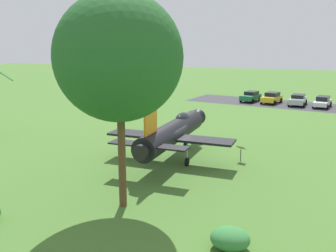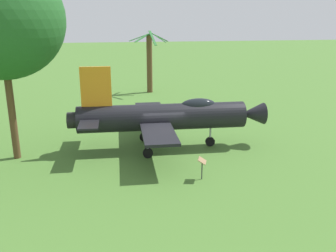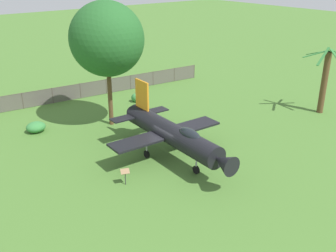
{
  "view_description": "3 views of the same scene",
  "coord_description": "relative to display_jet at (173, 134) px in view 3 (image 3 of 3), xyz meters",
  "views": [
    {
      "loc": [
        26.19,
        8.73,
        8.67
      ],
      "look_at": [
        -1.37,
        -0.8,
        2.22
      ],
      "focal_mm": 41.21,
      "sensor_mm": 36.0,
      "label": 1
    },
    {
      "loc": [
        3.42,
        21.67,
        8.04
      ],
      "look_at": [
        -0.34,
        0.17,
        1.5
      ],
      "focal_mm": 39.36,
      "sensor_mm": 36.0,
      "label": 2
    },
    {
      "loc": [
        -21.24,
        16.84,
        13.97
      ],
      "look_at": [
        0.69,
        -0.29,
        2.33
      ],
      "focal_mm": 42.02,
      "sensor_mm": 36.0,
      "label": 3
    }
  ],
  "objects": [
    {
      "name": "ground_plane",
      "position": [
        0.37,
        -0.01,
        -2.09
      ],
      "size": [
        200.0,
        200.0,
        0.0
      ],
      "primitive_type": "plane",
      "color": "#47722D"
    },
    {
      "name": "display_jet",
      "position": [
        0.0,
        0.0,
        0.0
      ],
      "size": [
        12.31,
        9.45,
        5.23
      ],
      "rotation": [
        0.0,
        0.0,
        3.1
      ],
      "color": "black",
      "rests_on": "ground_plane"
    },
    {
      "name": "shade_tree",
      "position": [
        9.06,
        0.11,
        5.78
      ],
      "size": [
        6.8,
        6.35,
        11.11
      ],
      "color": "brown",
      "rests_on": "ground_plane"
    },
    {
      "name": "palm_tree",
      "position": [
        -1.12,
        -17.98,
        1.2
      ],
      "size": [
        4.34,
        3.91,
        6.59
      ],
      "color": "brown",
      "rests_on": "ground_plane"
    },
    {
      "name": "perimeter_fence",
      "position": [
        17.53,
        -2.59,
        -1.18
      ],
      "size": [
        2.67,
        27.89,
        1.72
      ],
      "rotation": [
        0.0,
        0.0,
        7.76
      ],
      "color": "#4C4238",
      "rests_on": "ground_plane"
    },
    {
      "name": "shrub_near_fence",
      "position": [
        12.93,
        -5.16,
        -1.63
      ],
      "size": [
        1.01,
        0.89,
        0.93
      ],
      "color": "#387F3D",
      "rests_on": "ground_plane"
    },
    {
      "name": "shrub_by_tree",
      "position": [
        11.59,
        6.33,
        -1.63
      ],
      "size": [
        1.53,
        1.7,
        0.93
      ],
      "color": "#387F3D",
      "rests_on": "ground_plane"
    },
    {
      "name": "info_plaque",
      "position": [
        -0.91,
        4.88,
        -1.24
      ],
      "size": [
        0.59,
        0.7,
        1.14
      ],
      "color": "#333333",
      "rests_on": "ground_plane"
    }
  ]
}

